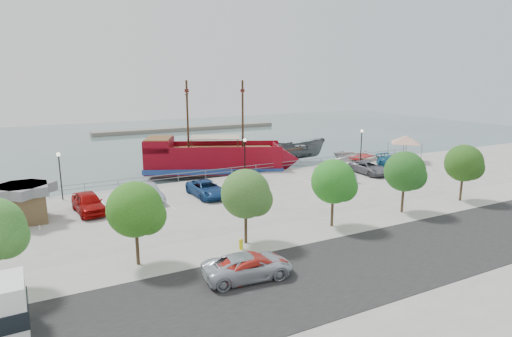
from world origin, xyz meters
name	(u,v)px	position (x,y,z in m)	size (l,w,h in m)	color
ground	(275,202)	(0.00, 0.00, -1.00)	(160.00, 160.00, 0.00)	#405959
land_slab	(476,299)	(0.00, -21.00, -0.60)	(100.00, 58.00, 1.20)	gray
street	(404,253)	(0.00, -16.00, 0.01)	(100.00, 8.00, 0.04)	black
sidewalk	(342,224)	(0.00, -10.00, 0.01)	(100.00, 4.00, 0.05)	#9A988B
seawall_railing	(240,171)	(0.00, 7.80, 0.53)	(50.00, 0.06, 1.00)	slate
far_shore	(188,129)	(10.00, 55.00, -0.60)	(40.00, 3.00, 0.80)	slate
pirate_ship	(225,159)	(0.23, 12.31, 0.97)	(18.72, 12.07, 11.73)	maroon
patrol_boat	(300,152)	(12.69, 15.02, 0.43)	(2.78, 7.39, 2.86)	#4B5054
speedboat	(362,159)	(18.97, 9.53, -0.21)	(5.47, 7.66, 1.59)	silver
dock_west	(120,193)	(-12.62, 9.20, -0.78)	(7.74, 2.21, 0.44)	gray
dock_mid	(303,171)	(9.26, 9.20, -0.78)	(7.68, 2.19, 0.44)	slate
dock_east	(344,166)	(15.71, 9.20, -0.79)	(7.26, 2.07, 0.41)	#979693
shed	(23,202)	(-20.92, 1.64, 1.53)	(3.50, 3.50, 2.87)	brown
canopy_tent	(406,135)	(21.89, 5.01, 3.37)	(4.85, 4.85, 3.87)	slate
street_van	(248,266)	(-10.03, -14.41, 0.69)	(2.29, 4.96, 1.38)	#A3ADB7
street_sedan	(254,266)	(-9.72, -14.47, 0.65)	(1.38, 3.96, 1.30)	#B0221A
fire_hydrant	(241,244)	(-8.74, -10.80, 0.41)	(0.26, 0.26, 0.75)	yellow
lamp_post_left	(60,168)	(-18.00, 6.50, 2.94)	(0.36, 0.36, 4.28)	black
lamp_post_mid	(245,151)	(0.00, 6.50, 2.94)	(0.36, 0.36, 4.28)	black
lamp_post_right	(361,140)	(16.00, 6.50, 2.94)	(0.36, 0.36, 4.28)	black
tree_b	(138,211)	(-14.85, -10.07, 3.30)	(3.30, 3.20, 5.00)	#473321
tree_c	(248,195)	(-7.85, -10.07, 3.30)	(3.30, 3.20, 5.00)	#473321
tree_d	(336,183)	(-0.85, -10.07, 3.30)	(3.30, 3.20, 5.00)	#473321
tree_e	(407,173)	(6.15, -10.07, 3.30)	(3.30, 3.20, 5.00)	#473321
tree_f	(466,164)	(13.15, -10.07, 3.30)	(3.30, 3.20, 5.00)	#473321
parked_car_a	(88,203)	(-16.37, 1.63, 0.83)	(1.97, 4.89, 1.66)	#950807
parked_car_b	(147,193)	(-11.43, 2.59, 0.76)	(1.61, 4.62, 1.52)	#A8B0BE
parked_car_c	(207,189)	(-6.24, 1.69, 0.71)	(2.37, 5.14, 1.43)	navy
parked_car_d	(249,181)	(-1.65, 2.33, 0.71)	(2.00, 4.91, 1.43)	#14311B
parked_car_f	(335,173)	(7.98, 1.24, 0.78)	(1.65, 4.73, 1.56)	silver
parked_car_g	(369,168)	(13.12, 1.74, 0.71)	(2.37, 5.13, 1.42)	slate
parked_car_h	(398,163)	(17.52, 1.77, 0.80)	(2.25, 5.53, 1.60)	#1E6188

